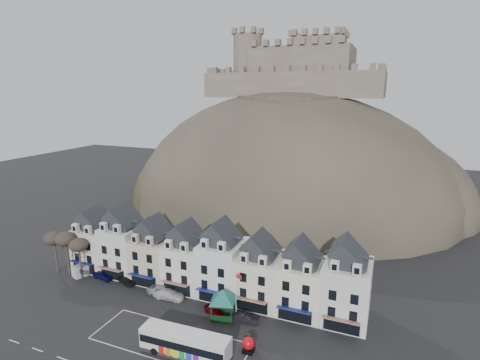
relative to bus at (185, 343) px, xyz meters
name	(u,v)px	position (x,y,z in m)	size (l,w,h in m)	color
ground	(152,343)	(-5.47, 0.35, -1.91)	(300.00, 300.00, 0.00)	black
coach_bay_markings	(170,341)	(-3.47, 1.60, -1.91)	(22.00, 7.50, 0.01)	silver
townhouse_terrace	(206,261)	(-5.33, 16.32, 3.39)	(54.40, 9.35, 11.80)	#EFE4CF
castle_hill	(290,205)	(-4.22, 69.31, -1.80)	(100.00, 76.00, 68.00)	#37322A
castle	(298,69)	(-4.97, 76.29, 38.29)	(50.20, 22.20, 22.00)	#62554B
tree_left_far	(54,239)	(-34.47, 10.85, 4.99)	(3.61, 3.61, 8.24)	#31271F
tree_left_mid	(66,239)	(-31.47, 10.85, 5.34)	(3.78, 3.78, 8.64)	#31271F
tree_left_near	(79,245)	(-28.47, 10.85, 4.65)	(3.43, 3.43, 7.84)	#31271F
bus	(185,343)	(0.00, 0.00, 0.00)	(12.32, 3.34, 3.45)	#262628
bus_shelter	(223,296)	(1.02, 9.60, 1.77)	(7.21, 7.21, 4.74)	black
red_buoy	(248,344)	(7.41, 3.81, -0.81)	(1.73, 1.73, 2.14)	black
flagpole	(236,292)	(2.93, 10.33, 2.42)	(1.08, 0.31, 7.58)	silver
white_van	(85,269)	(-29.02, 12.35, -0.87)	(3.43, 4.91, 2.06)	silver
planter_west	(249,337)	(6.53, 6.15, -1.44)	(1.05, 0.68, 0.97)	black
planter_east	(249,348)	(7.53, 3.85, -1.43)	(1.10, 0.82, 0.99)	black
car_navy	(103,275)	(-24.63, 12.23, -1.16)	(1.76, 4.38, 1.49)	#0E1049
car_black	(127,280)	(-19.43, 12.35, -1.23)	(1.42, 4.09, 1.35)	black
car_silver	(163,291)	(-11.07, 11.47, -1.14)	(2.55, 5.45, 1.54)	#AAAEB2
car_white	(169,294)	(-9.62, 11.02, -1.13)	(2.16, 5.32, 1.55)	white
car_maroon	(214,310)	(-0.67, 9.85, -1.29)	(1.45, 3.60, 1.23)	#5D050B
car_charcoal	(245,318)	(4.53, 9.85, -1.25)	(1.39, 3.99, 1.32)	black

